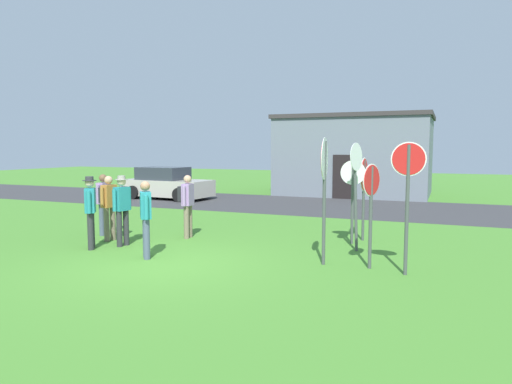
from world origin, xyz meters
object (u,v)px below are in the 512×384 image
(person_in_teal, at_px, (122,206))
(person_near_signs, at_px, (146,215))
(stop_sign_nearest, at_px, (353,189))
(parked_car_on_street, at_px, (166,184))
(person_with_sunhat, at_px, (104,201))
(stop_sign_rear_left, at_px, (324,177))
(person_holding_notes, at_px, (109,203))
(person_on_left, at_px, (90,208))
(stop_sign_leaning_left, at_px, (408,187))
(stop_sign_center_cluster, at_px, (364,184))
(stop_sign_low_front, at_px, (356,179))
(stop_sign_leaning_right, at_px, (371,199))
(person_in_dark_shirt, at_px, (187,202))

(person_in_teal, xyz_separation_m, person_near_signs, (1.31, -0.84, -0.03))
(stop_sign_nearest, bearing_deg, parked_car_on_street, 145.07)
(person_with_sunhat, bearing_deg, person_in_teal, -34.71)
(stop_sign_rear_left, relative_size, person_holding_notes, 1.55)
(person_on_left, relative_size, person_with_sunhat, 1.03)
(person_near_signs, xyz_separation_m, person_with_sunhat, (-2.72, 1.82, 0.00))
(stop_sign_leaning_left, height_order, person_holding_notes, stop_sign_leaning_left)
(stop_sign_leaning_left, height_order, stop_sign_center_cluster, stop_sign_leaning_left)
(stop_sign_low_front, bearing_deg, person_holding_notes, -168.46)
(stop_sign_rear_left, height_order, person_with_sunhat, stop_sign_rear_left)
(stop_sign_center_cluster, xyz_separation_m, person_with_sunhat, (-6.76, -2.00, -0.54))
(parked_car_on_street, xyz_separation_m, stop_sign_center_cluster, (10.43, -6.62, 0.80))
(stop_sign_leaning_left, relative_size, person_holding_notes, 1.49)
(person_holding_notes, bearing_deg, person_near_signs, -31.08)
(stop_sign_leaning_right, relative_size, stop_sign_leaning_left, 0.83)
(stop_sign_leaning_right, distance_m, stop_sign_low_front, 1.64)
(stop_sign_leaning_left, relative_size, person_with_sunhat, 1.49)
(stop_sign_nearest, height_order, stop_sign_leaning_left, stop_sign_leaning_left)
(stop_sign_low_front, xyz_separation_m, person_in_dark_shirt, (-4.44, -0.15, -0.71))
(stop_sign_leaning_left, xyz_separation_m, stop_sign_center_cluster, (-1.31, 3.05, -0.19))
(person_holding_notes, bearing_deg, person_in_dark_shirt, 33.09)
(stop_sign_leaning_left, distance_m, person_on_left, 7.18)
(stop_sign_leaning_left, height_order, stop_sign_rear_left, stop_sign_rear_left)
(stop_sign_leaning_right, height_order, person_with_sunhat, stop_sign_leaning_right)
(person_with_sunhat, bearing_deg, stop_sign_rear_left, -7.74)
(parked_car_on_street, bearing_deg, person_in_dark_shirt, -53.35)
(parked_car_on_street, xyz_separation_m, person_holding_notes, (4.33, -9.19, 0.29))
(stop_sign_center_cluster, height_order, person_in_dark_shirt, stop_sign_center_cluster)
(person_in_dark_shirt, bearing_deg, stop_sign_leaning_left, -15.41)
(stop_sign_leaning_right, distance_m, person_on_left, 6.49)
(stop_sign_rear_left, xyz_separation_m, person_holding_notes, (-5.78, 0.30, -0.84))
(stop_sign_rear_left, xyz_separation_m, person_on_left, (-5.49, -0.68, -0.84))
(person_with_sunhat, relative_size, person_in_dark_shirt, 1.00)
(stop_sign_center_cluster, distance_m, person_in_dark_shirt, 4.68)
(stop_sign_rear_left, relative_size, person_on_left, 1.51)
(stop_sign_low_front, bearing_deg, stop_sign_rear_left, -102.82)
(person_with_sunhat, relative_size, person_holding_notes, 1.00)
(person_in_dark_shirt, distance_m, person_holding_notes, 2.02)
(stop_sign_leaning_left, xyz_separation_m, person_holding_notes, (-7.42, 0.48, -0.69))
(stop_sign_nearest, distance_m, person_near_signs, 5.08)
(stop_sign_leaning_left, distance_m, person_in_teal, 6.70)
(person_on_left, distance_m, person_in_teal, 0.74)
(stop_sign_leaning_right, height_order, person_on_left, stop_sign_leaning_right)
(stop_sign_nearest, xyz_separation_m, person_in_dark_shirt, (-4.23, -0.93, -0.42))
(stop_sign_leaning_left, xyz_separation_m, person_with_sunhat, (-8.07, 1.05, -0.72))
(person_holding_notes, bearing_deg, stop_sign_leaning_right, -2.19)
(stop_sign_leaning_left, relative_size, stop_sign_rear_left, 0.96)
(parked_car_on_street, bearing_deg, person_in_teal, -62.07)
(person_with_sunhat, bearing_deg, person_near_signs, -33.76)
(person_in_dark_shirt, bearing_deg, person_in_teal, -121.66)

